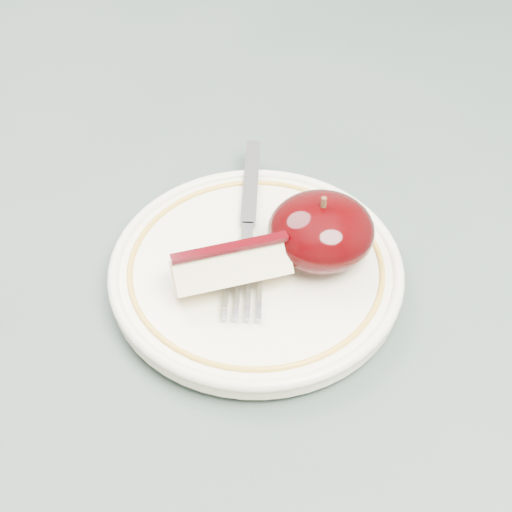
{
  "coord_description": "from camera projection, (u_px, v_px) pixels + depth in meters",
  "views": [
    {
      "loc": [
        0.03,
        -0.39,
        1.15
      ],
      "look_at": [
        0.05,
        -0.04,
        0.78
      ],
      "focal_mm": 50.0,
      "sensor_mm": 36.0,
      "label": 1
    }
  ],
  "objects": [
    {
      "name": "apple_wedge",
      "position": [
        231.0,
        266.0,
        0.5
      ],
      "size": [
        0.09,
        0.05,
        0.04
      ],
      "rotation": [
        0.0,
        0.0,
        0.22
      ],
      "color": "#F7E6B6",
      "rests_on": "plate"
    },
    {
      "name": "plate",
      "position": [
        256.0,
        269.0,
        0.53
      ],
      "size": [
        0.22,
        0.22,
        0.02
      ],
      "color": "#EDE6C7",
      "rests_on": "table"
    },
    {
      "name": "apple_half",
      "position": [
        321.0,
        231.0,
        0.52
      ],
      "size": [
        0.08,
        0.07,
        0.06
      ],
      "color": "black",
      "rests_on": "plate"
    },
    {
      "name": "table",
      "position": [
        197.0,
        319.0,
        0.63
      ],
      "size": [
        0.9,
        0.9,
        0.75
      ],
      "color": "brown",
      "rests_on": "ground"
    },
    {
      "name": "fork",
      "position": [
        248.0,
        226.0,
        0.55
      ],
      "size": [
        0.04,
        0.2,
        0.0
      ],
      "rotation": [
        0.0,
        0.0,
        1.47
      ],
      "color": "gray",
      "rests_on": "plate"
    }
  ]
}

